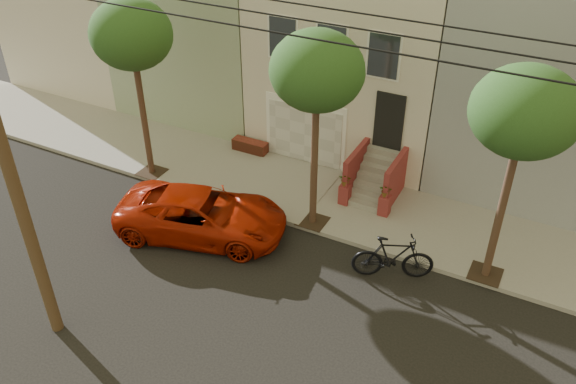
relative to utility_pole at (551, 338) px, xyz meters
The scene contains 9 objects.
ground 10.06m from the utility_pole, 158.20° to the left, with size 90.00×90.00×0.00m, color black.
sidewalk 12.78m from the utility_pole, 133.10° to the left, with size 40.00×3.70×0.15m, color gray.
house_row 16.53m from the utility_pole, 119.07° to the left, with size 33.10×11.70×7.00m.
tree_left 15.25m from the utility_pole, 152.26° to the left, with size 2.70×2.57×6.30m.
tree_mid 9.97m from the utility_pole, 134.59° to the left, with size 2.70×2.57×6.30m.
tree_right 7.26m from the utility_pole, 101.93° to the left, with size 2.70×2.57×6.30m.
utility_pole is the anchor object (origin of this frame).
pickup_truck 11.99m from the utility_pole, 152.63° to the left, with size 2.44×5.28×1.47m, color #9D1905.
motorcycle 8.41m from the utility_pole, 123.54° to the left, with size 0.66×2.34×1.40m, color black.
Camera 1 is at (7.36, -10.05, 11.57)m, focal length 36.87 mm.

